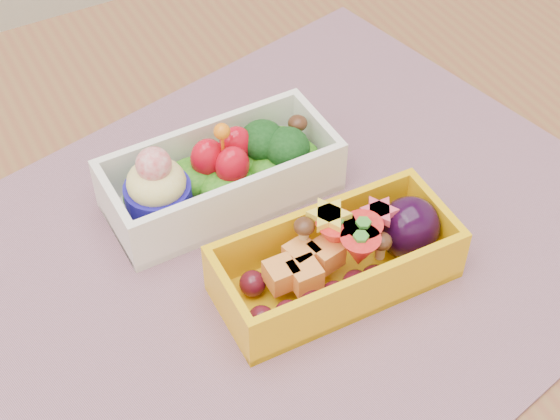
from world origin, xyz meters
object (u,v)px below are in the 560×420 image
table (249,382)px  bento_white (220,175)px  bento_yellow (341,259)px  placemat (274,255)px

table → bento_white: bento_white is taller
bento_yellow → placemat: bearing=124.2°
table → placemat: bearing=36.7°
bento_white → bento_yellow: (0.04, -0.11, -0.00)m
table → bento_yellow: bearing=-12.9°
table → bento_white: 0.16m
placemat → bento_white: size_ratio=2.96×
table → bento_yellow: size_ratio=7.15×
bento_white → table: bearing=-107.2°
placemat → bento_white: bento_white is taller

